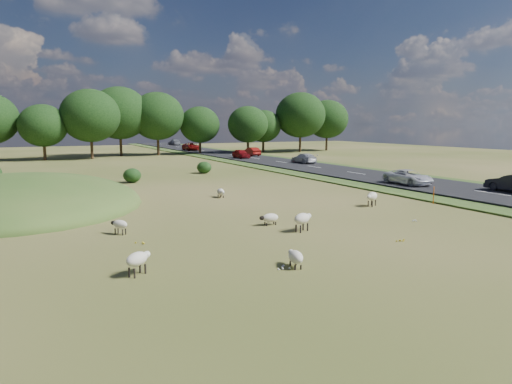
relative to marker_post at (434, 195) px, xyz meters
The scene contains 19 objects.
ground 24.41m from the marker_post, 123.20° to the left, with size 160.00×160.00×0.00m, color #3D5119.
mound 28.24m from the marker_post, 153.91° to the left, with size 16.00×20.00×4.00m, color #33561E.
road 31.14m from the marker_post, 77.69° to the left, with size 8.00×150.00×0.25m, color black.
treeline 57.99m from the marker_post, 104.48° to the left, with size 96.28×14.66×11.70m.
shrubs 31.75m from the marker_post, 126.88° to the left, with size 22.44×8.96×1.58m.
marker_post is the anchor object (origin of this frame).
sheep_0 15.02m from the marker_post, 142.50° to the left, with size 0.60×1.17×0.66m.
sheep_1 22.13m from the marker_post, 164.55° to the right, with size 1.18×1.01×0.86m.
sheep_2 17.54m from the marker_post, 154.06° to the right, with size 0.68×1.18×0.65m.
sheep_3 13.18m from the marker_post, behind, with size 1.12×0.51×0.64m.
sheep_4 4.52m from the marker_post, 164.49° to the left, with size 1.34×1.02×0.95m.
sheep_5 12.67m from the marker_post, 167.21° to the right, with size 1.37×0.95×0.95m.
sheep_6 20.79m from the marker_post, behind, with size 0.85×0.99×0.72m.
car_1 46.33m from the marker_post, 79.38° to the left, with size 1.46×4.17×1.38m, color maroon.
car_2 30.88m from the marker_post, 73.95° to the left, with size 1.80×4.42×1.28m, color silver.
car_4 89.67m from the marker_post, 84.54° to the left, with size 2.05×5.03×1.46m, color #9B9EA2.
car_5 8.52m from the marker_post, 56.18° to the left, with size 2.10×4.55×1.27m, color white.
car_6 64.95m from the marker_post, 85.82° to the left, with size 2.53×5.50×1.53m, color maroon.
car_7 41.76m from the marker_post, 83.49° to the left, with size 1.59×3.96×1.35m, color maroon.
Camera 1 is at (-11.30, -22.40, 5.40)m, focal length 32.00 mm.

